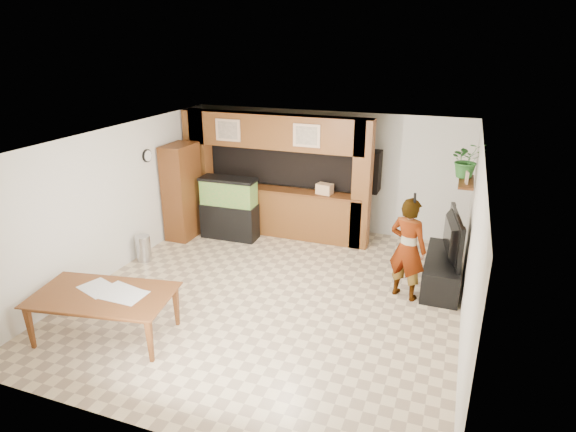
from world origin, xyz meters
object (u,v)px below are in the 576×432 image
at_px(television, 447,236).
at_px(pantry_cabinet, 182,192).
at_px(aquarium, 229,209).
at_px(dining_table, 105,317).
at_px(person, 408,249).

bearing_deg(television, pantry_cabinet, 76.69).
bearing_deg(aquarium, dining_table, -91.61).
height_order(aquarium, person, person).
height_order(television, dining_table, television).
distance_m(person, dining_table, 4.69).
xyz_separation_m(aquarium, dining_table, (-0.00, -3.93, -0.31)).
height_order(pantry_cabinet, dining_table, pantry_cabinet).
distance_m(television, person, 0.84).
bearing_deg(aquarium, television, -10.13).
bearing_deg(television, aquarium, 72.46).
bearing_deg(dining_table, pantry_cabinet, 94.44).
xyz_separation_m(pantry_cabinet, dining_table, (0.96, -3.67, -0.66)).
height_order(aquarium, television, aquarium).
xyz_separation_m(television, person, (-0.56, -0.61, -0.06)).
xyz_separation_m(aquarium, television, (4.39, -0.66, 0.28)).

